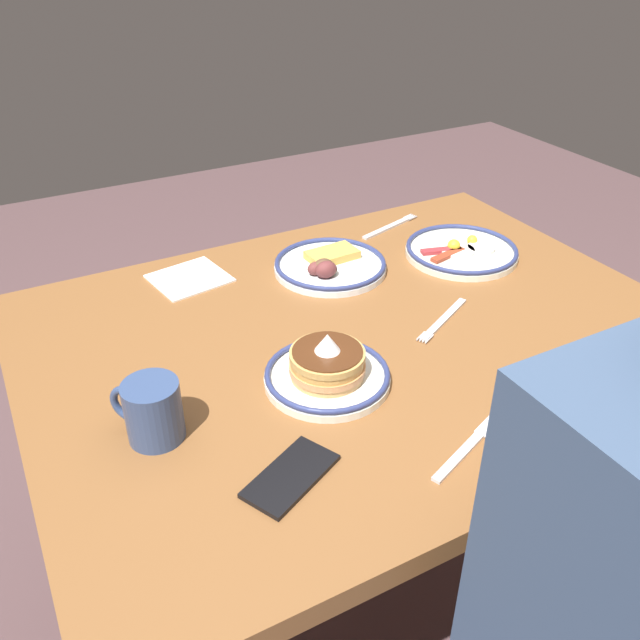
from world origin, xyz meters
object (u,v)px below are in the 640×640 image
fork_near (390,226)px  fork_far (443,320)px  paper_napkin (190,278)px  plate_far_companion (327,370)px  cell_phone (291,476)px  butter_knife (474,441)px  plate_near_main (461,251)px  coffee_mug (152,410)px  plate_center_pancakes (330,265)px

fork_near → fork_far: bearing=69.9°
paper_napkin → fork_far: size_ratio=0.87×
plate_far_companion → cell_phone: size_ratio=1.48×
cell_phone → paper_napkin: (-0.07, -0.63, -0.00)m
paper_napkin → butter_knife: size_ratio=0.72×
cell_phone → butter_knife: bearing=140.9°
cell_phone → butter_knife: (-0.28, 0.06, -0.00)m
plate_far_companion → fork_near: size_ratio=1.13×
plate_far_companion → paper_napkin: (0.09, -0.46, -0.02)m
plate_near_main → coffee_mug: (0.79, 0.26, 0.04)m
plate_near_main → plate_center_pancakes: 0.31m
plate_far_companion → coffee_mug: bearing=-1.4°
coffee_mug → cell_phone: size_ratio=0.73×
coffee_mug → fork_far: coffee_mug is taller
fork_near → butter_knife: same height
plate_center_pancakes → plate_far_companion: (0.20, 0.35, 0.01)m
plate_center_pancakes → plate_near_main: bearing=165.7°
fork_far → plate_near_main: bearing=-135.1°
plate_near_main → paper_napkin: (0.59, -0.19, -0.01)m
cell_phone → fork_near: bearing=-158.5°
plate_far_companion → paper_napkin: bearing=-79.3°
plate_center_pancakes → coffee_mug: 0.60m
paper_napkin → butter_knife: bearing=106.9°
plate_center_pancakes → coffee_mug: bearing=34.8°
butter_knife → fork_near: bearing=-114.1°
fork_far → butter_knife: size_ratio=0.83×
coffee_mug → fork_near: (-0.74, -0.47, -0.05)m
plate_near_main → coffee_mug: coffee_mug is taller
plate_near_main → plate_far_companion: (0.50, 0.27, 0.01)m
paper_napkin → coffee_mug: bearing=65.3°
fork_far → butter_knife: (0.17, 0.30, -0.00)m
fork_near → fork_far: same height
paper_napkin → fork_far: (-0.38, 0.40, 0.00)m
paper_napkin → butter_knife: (-0.21, 0.69, 0.00)m
coffee_mug → plate_near_main: bearing=-161.6°
cell_phone → fork_far: size_ratio=0.84×
plate_near_main → plate_far_companion: 0.57m
plate_center_pancakes → butter_knife: size_ratio=1.19×
fork_far → paper_napkin: bearing=-46.5°
plate_far_companion → coffee_mug: same height
coffee_mug → paper_napkin: size_ratio=0.70×
plate_near_main → butter_knife: (0.38, 0.51, -0.01)m
fork_near → butter_knife: size_ratio=0.91×
coffee_mug → fork_near: bearing=-147.4°
plate_near_main → fork_near: bearing=-74.5°
plate_far_companion → butter_knife: (-0.12, 0.23, -0.02)m
cell_phone → fork_far: 0.50m
fork_near → paper_napkin: bearing=2.1°
coffee_mug → fork_far: bearing=-174.6°
fork_near → fork_far: 0.44m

